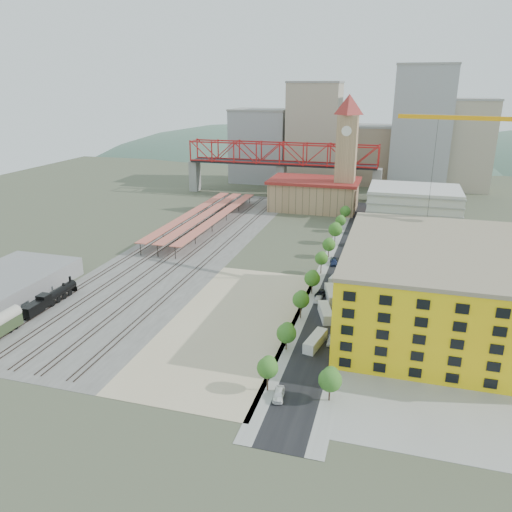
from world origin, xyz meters
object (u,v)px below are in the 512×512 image
(construction_building, at_px, (447,288))
(site_trailer_d, at_px, (338,278))
(locomotive, at_px, (52,297))
(site_trailer_a, at_px, (315,341))
(site_trailer_b, at_px, (325,313))
(car_0, at_px, (279,394))
(site_trailer_c, at_px, (332,295))
(clock_tower, at_px, (347,143))

(construction_building, height_order, site_trailer_d, construction_building)
(locomotive, bearing_deg, site_trailer_a, -2.36)
(site_trailer_b, distance_m, site_trailer_d, 22.96)
(car_0, bearing_deg, construction_building, 44.88)
(site_trailer_c, relative_size, car_0, 2.12)
(clock_tower, distance_m, site_trailer_a, 120.38)
(site_trailer_a, distance_m, car_0, 20.08)
(site_trailer_a, relative_size, site_trailer_d, 0.95)
(locomotive, height_order, site_trailer_b, locomotive)
(construction_building, xyz_separation_m, car_0, (-29.00, -36.78, -8.62))
(site_trailer_a, distance_m, site_trailer_c, 24.57)
(site_trailer_c, bearing_deg, site_trailer_d, 74.50)
(clock_tower, relative_size, construction_building, 1.03)
(construction_building, bearing_deg, site_trailer_c, 163.61)
(locomotive, bearing_deg, car_0, -19.72)
(construction_building, bearing_deg, site_trailer_d, 142.42)
(site_trailer_c, distance_m, car_0, 44.53)
(construction_building, xyz_separation_m, site_trailer_b, (-26.00, -2.95, -8.19))
(site_trailer_c, distance_m, site_trailer_d, 12.36)
(construction_building, height_order, site_trailer_c, construction_building)
(site_trailer_b, relative_size, site_trailer_c, 0.91)
(construction_building, distance_m, car_0, 47.63)
(site_trailer_d, height_order, car_0, site_trailer_d)
(clock_tower, distance_m, site_trailer_d, 84.95)
(clock_tower, bearing_deg, construction_building, -71.22)
(site_trailer_c, height_order, site_trailer_d, site_trailer_c)
(locomotive, bearing_deg, construction_building, 8.78)
(construction_building, xyz_separation_m, site_trailer_c, (-26.00, 7.65, -8.07))
(clock_tower, distance_m, site_trailer_b, 106.85)
(site_trailer_a, xyz_separation_m, site_trailer_b, (0.00, 13.98, 0.04))
(construction_building, bearing_deg, site_trailer_b, -173.53)
(clock_tower, bearing_deg, site_trailer_b, -85.56)
(site_trailer_c, bearing_deg, site_trailer_a, -105.50)
(clock_tower, bearing_deg, locomotive, -116.93)
(construction_building, relative_size, site_trailer_d, 5.62)
(construction_building, height_order, car_0, construction_building)
(site_trailer_d, bearing_deg, site_trailer_c, -78.53)
(locomotive, relative_size, site_trailer_c, 2.00)
(clock_tower, bearing_deg, car_0, -87.91)
(site_trailer_a, bearing_deg, site_trailer_c, 101.22)
(clock_tower, distance_m, construction_building, 107.36)
(site_trailer_a, relative_size, site_trailer_c, 0.88)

